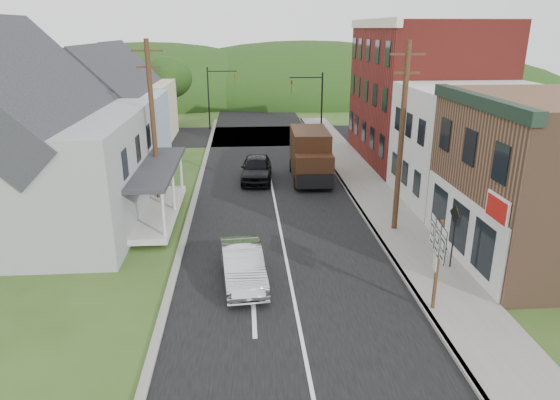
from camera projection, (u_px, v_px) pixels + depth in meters
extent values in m
plane|color=#2D4719|center=(287.00, 266.00, 20.97)|extent=(120.00, 120.00, 0.00)
cube|color=black|center=(273.00, 192.00, 30.39)|extent=(9.00, 90.00, 0.02)
cube|color=black|center=(262.00, 136.00, 46.42)|extent=(60.00, 9.00, 0.02)
cube|color=slate|center=(377.00, 200.00, 28.90)|extent=(2.80, 55.00, 0.15)
cube|color=slate|center=(354.00, 200.00, 28.80)|extent=(0.20, 55.00, 0.15)
cube|color=slate|center=(193.00, 204.00, 28.16)|extent=(0.30, 55.00, 0.12)
cube|color=brown|center=(560.00, 181.00, 20.62)|extent=(8.00, 8.00, 7.00)
cube|color=silver|center=(478.00, 146.00, 27.77)|extent=(8.00, 7.00, 6.50)
cube|color=maroon|center=(422.00, 93.00, 36.15)|extent=(8.00, 12.00, 10.00)
cube|color=#97999C|center=(38.00, 171.00, 24.88)|extent=(10.00, 12.00, 5.50)
cube|color=#92A5C7|center=(112.00, 132.00, 35.40)|extent=(7.00, 8.00, 5.00)
cube|color=beige|center=(131.00, 112.00, 43.85)|extent=(7.00, 8.00, 5.00)
cylinder|color=#472D19|center=(401.00, 141.00, 23.19)|extent=(0.26, 0.26, 9.00)
cube|color=#472D19|center=(408.00, 54.00, 21.92)|extent=(1.60, 0.10, 0.10)
cube|color=#472D19|center=(407.00, 73.00, 22.18)|extent=(1.20, 0.10, 0.10)
cylinder|color=#472D19|center=(153.00, 127.00, 26.58)|extent=(0.26, 0.26, 9.00)
cube|color=#472D19|center=(147.00, 51.00, 25.31)|extent=(1.60, 0.10, 0.10)
cube|color=#472D19|center=(148.00, 67.00, 25.57)|extent=(1.20, 0.10, 0.10)
cylinder|color=black|center=(322.00, 109.00, 42.49)|extent=(0.14, 0.14, 6.00)
cylinder|color=black|center=(306.00, 77.00, 41.55)|extent=(2.80, 0.10, 0.10)
imported|color=olive|center=(291.00, 86.00, 41.69)|extent=(0.16, 0.20, 1.00)
cylinder|color=black|center=(209.00, 99.00, 48.39)|extent=(0.14, 0.14, 6.00)
cylinder|color=black|center=(222.00, 71.00, 47.64)|extent=(2.80, 0.10, 0.10)
imported|color=olive|center=(235.00, 79.00, 47.95)|extent=(0.16, 0.20, 1.00)
cylinder|color=#382616|center=(14.00, 127.00, 37.71)|extent=(0.36, 0.36, 4.76)
ellipsoid|color=black|center=(6.00, 79.00, 36.55)|extent=(5.80, 5.80, 4.93)
cylinder|color=#382616|center=(170.00, 108.00, 49.86)|extent=(0.36, 0.36, 3.92)
ellipsoid|color=black|center=(168.00, 78.00, 48.90)|extent=(4.80, 4.80, 4.08)
ellipsoid|color=black|center=(254.00, 97.00, 72.81)|extent=(90.00, 30.00, 16.00)
imported|color=#B3B4B8|center=(243.00, 265.00, 19.43)|extent=(1.96, 4.55, 1.46)
imported|color=black|center=(257.00, 168.00, 32.53)|extent=(2.24, 4.93, 1.64)
cube|color=black|center=(309.00, 152.00, 32.92)|extent=(2.43, 4.49, 2.92)
cube|color=black|center=(314.00, 170.00, 30.61)|extent=(2.36, 1.67, 1.91)
cube|color=black|center=(314.00, 156.00, 30.54)|extent=(2.14, 1.26, 0.05)
cube|color=black|center=(315.00, 182.00, 29.97)|extent=(2.22, 0.21, 0.91)
cylinder|color=black|center=(296.00, 182.00, 30.92)|extent=(0.30, 0.91, 0.91)
cylinder|color=black|center=(330.00, 181.00, 31.02)|extent=(0.30, 0.91, 0.91)
cylinder|color=black|center=(292.00, 165.00, 34.72)|extent=(0.30, 0.91, 0.91)
cylinder|color=black|center=(322.00, 165.00, 34.82)|extent=(0.30, 0.91, 0.91)
cube|color=#472D19|center=(437.00, 265.00, 17.05)|extent=(0.12, 0.12, 3.31)
cube|color=black|center=(439.00, 237.00, 16.71)|extent=(0.26, 1.88, 0.08)
cube|color=white|center=(444.00, 233.00, 15.95)|extent=(0.08, 0.52, 0.21)
cube|color=white|center=(443.00, 245.00, 16.09)|extent=(0.09, 0.57, 0.52)
cube|color=white|center=(441.00, 257.00, 16.23)|extent=(0.08, 0.52, 0.26)
cube|color=white|center=(439.00, 225.00, 16.58)|extent=(0.08, 0.52, 0.21)
cube|color=white|center=(438.00, 237.00, 16.71)|extent=(0.09, 0.57, 0.52)
cube|color=white|center=(436.00, 249.00, 16.85)|extent=(0.08, 0.52, 0.26)
cube|color=white|center=(434.00, 218.00, 17.20)|extent=(0.08, 0.52, 0.21)
cube|color=white|center=(433.00, 230.00, 17.34)|extent=(0.09, 0.57, 0.52)
cube|color=white|center=(432.00, 241.00, 17.48)|extent=(0.08, 0.52, 0.26)
cube|color=white|center=(435.00, 263.00, 17.02)|extent=(0.07, 0.43, 0.52)
cylinder|color=black|center=(453.00, 238.00, 20.19)|extent=(0.07, 0.07, 2.55)
cube|color=black|center=(455.00, 214.00, 19.83)|extent=(0.08, 0.75, 0.75)
cube|color=yellow|center=(455.00, 214.00, 19.83)|extent=(0.08, 0.68, 0.68)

